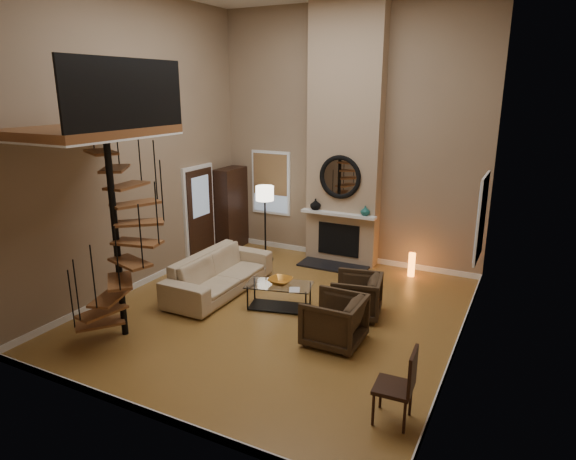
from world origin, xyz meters
The scene contains 32 objects.
ground centered at (0.00, 0.00, -0.01)m, with size 6.00×6.50×0.01m, color #AE7D38.
back_wall centered at (0.00, 3.25, 2.75)m, with size 6.00×0.02×5.50m, color #90785D.
front_wall centered at (0.00, -3.25, 2.75)m, with size 6.00×0.02×5.50m, color #90785D.
left_wall centered at (-3.00, 0.00, 2.75)m, with size 0.02×6.50×5.50m, color #90785D.
right_wall centered at (3.00, 0.00, 2.75)m, with size 0.02×6.50×5.50m, color #90785D.
baseboard_back centered at (0.00, 3.24, 0.06)m, with size 6.00×0.02×0.12m, color white.
baseboard_front centered at (0.00, -3.24, 0.06)m, with size 6.00×0.02×0.12m, color white.
baseboard_left centered at (-2.99, 0.00, 0.06)m, with size 0.02×6.50×0.12m, color white.
baseboard_right centered at (2.99, 0.00, 0.06)m, with size 0.02×6.50×0.12m, color white.
chimney_breast centered at (0.00, 3.06, 2.75)m, with size 1.60×0.38×5.50m, color tan.
hearth centered at (0.00, 2.57, 0.02)m, with size 1.50×0.60×0.04m, color black.
firebox centered at (0.00, 2.86, 0.55)m, with size 0.95×0.02×0.72m, color black.
mantel centered at (0.00, 2.78, 1.15)m, with size 1.70×0.18×0.06m, color white.
mirror_frame centered at (0.00, 2.84, 1.95)m, with size 0.94×0.94×0.10m, color black.
mirror_disc centered at (0.00, 2.85, 1.95)m, with size 0.80×0.80×0.01m, color white.
vase_left centered at (-0.55, 2.82, 1.30)m, with size 0.24×0.24×0.25m, color black.
vase_right centered at (0.60, 2.82, 1.28)m, with size 0.20×0.20×0.21m, color #185650.
window_back centered at (-1.90, 3.22, 1.62)m, with size 1.02×0.06×1.52m.
window_right centered at (2.97, 2.00, 1.63)m, with size 0.06×1.02×1.52m.
entry_door centered at (-2.95, 1.80, 1.05)m, with size 0.10×1.05×2.16m.
loft centered at (-2.04, -1.80, 3.24)m, with size 1.70×2.20×1.09m.
spiral_stair centered at (-1.78, -1.79, 1.78)m, with size 1.47×1.47×4.06m.
hutch centered at (-2.78, 2.81, 0.95)m, with size 0.42×0.90×2.00m, color black.
sofa centered at (-1.43, 0.31, 0.40)m, with size 2.46×0.96×0.72m, color tan.
armchair_near centered at (1.33, 0.55, 0.35)m, with size 0.80×0.82×0.75m, color #3A2A1B.
armchair_far centered at (1.34, -0.52, 0.35)m, with size 0.85×0.87×0.79m, color #3A2A1B.
coffee_table centered at (-0.06, 0.18, 0.28)m, with size 1.26×0.85×0.44m.
bowl centered at (-0.06, 0.23, 0.50)m, with size 0.42×0.42×0.10m, color orange.
book centered at (0.29, 0.03, 0.46)m, with size 0.18×0.24×0.02m, color gray.
floor_lamp centered at (-1.55, 2.32, 1.41)m, with size 0.40×0.40×1.71m.
accent_lamp centered at (1.65, 2.82, 0.25)m, with size 0.14×0.14×0.50m, color orange.
side_chair centered at (2.67, -1.98, 0.53)m, with size 0.46×0.45×0.95m.
Camera 1 is at (3.79, -7.04, 3.79)m, focal length 31.13 mm.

